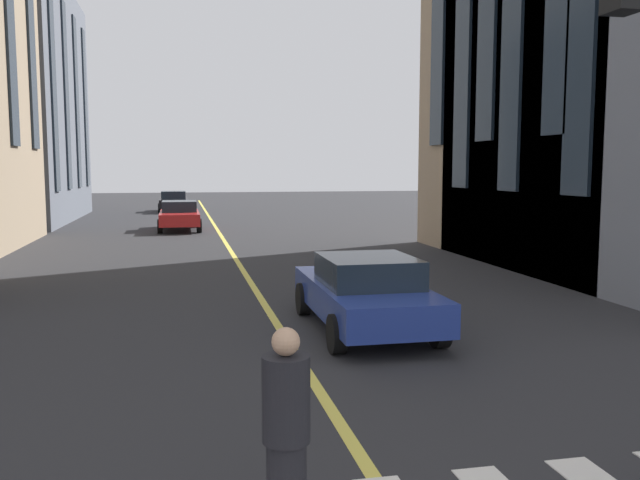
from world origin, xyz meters
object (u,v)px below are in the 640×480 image
car_red_parked_b (179,215)px  pedestrian_near (286,435)px  car_black_mid (174,201)px  car_blue_far (365,292)px

car_red_parked_b → pedestrian_near: bearing=-178.4°
pedestrian_near → car_black_mid: bearing=1.6°
car_black_mid → pedestrian_near: size_ratio=2.56×
car_black_mid → car_blue_far: 34.68m
car_blue_far → car_red_parked_b: bearing=8.9°
car_black_mid → pedestrian_near: 41.00m
car_red_parked_b → car_black_mid: size_ratio=1.00×
car_blue_far → car_black_mid: bearing=6.0°
car_black_mid → pedestrian_near: bearing=-178.4°
car_red_parked_b → car_blue_far: 20.99m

